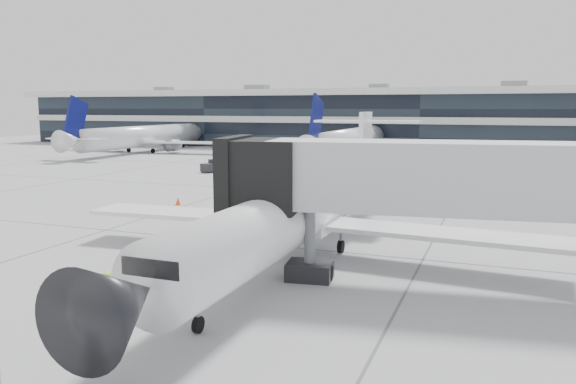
% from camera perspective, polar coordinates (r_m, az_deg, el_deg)
% --- Properties ---
extents(ground, '(220.00, 220.00, 0.00)m').
position_cam_1_polar(ground, '(32.80, -4.13, -5.22)').
color(ground, '#9A9A9D').
rests_on(ground, ground).
extents(terminal, '(170.00, 22.00, 10.00)m').
position_cam_1_polar(terminal, '(111.71, 13.97, 6.92)').
color(terminal, black).
rests_on(terminal, ground).
extents(bg_jet_left, '(32.00, 40.00, 9.60)m').
position_cam_1_polar(bg_jet_left, '(102.54, -14.08, 3.99)').
color(bg_jet_left, white).
rests_on(bg_jet_left, ground).
extents(bg_jet_center, '(32.00, 40.00, 9.60)m').
position_cam_1_polar(bg_jet_center, '(86.92, 6.42, 3.40)').
color(bg_jet_center, white).
rests_on(bg_jet_center, ground).
extents(regional_jet, '(26.02, 32.35, 7.49)m').
position_cam_1_polar(regional_jet, '(29.61, 1.79, -1.65)').
color(regional_jet, white).
rests_on(regional_jet, ground).
extents(jet_bridge, '(20.64, 6.63, 6.63)m').
position_cam_1_polar(jet_bridge, '(24.85, 19.47, 1.17)').
color(jet_bridge, silver).
rests_on(jet_bridge, ground).
extents(ramp_worker, '(0.83, 0.74, 1.90)m').
position_cam_1_polar(ramp_worker, '(21.90, -17.88, -10.14)').
color(ramp_worker, '#A4D916').
rests_on(ramp_worker, ground).
extents(traffic_cone, '(0.56, 0.56, 0.64)m').
position_cam_1_polar(traffic_cone, '(46.19, -11.12, -0.92)').
color(traffic_cone, '#FF4B0D').
rests_on(traffic_cone, ground).
extents(far_tug, '(2.09, 2.72, 1.53)m').
position_cam_1_polar(far_tug, '(68.84, -7.75, 2.59)').
color(far_tug, black).
rests_on(far_tug, ground).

